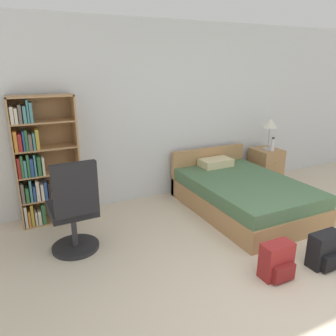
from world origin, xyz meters
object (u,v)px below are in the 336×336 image
bed (241,193)px  water_bottle (273,144)px  nightstand (265,166)px  backpack_red (277,261)px  office_chair (74,211)px  table_lamp (270,125)px  backpack_black (326,251)px  bookshelf (39,163)px

bed → water_bottle: 1.29m
nightstand → backpack_red: nightstand is taller
nightstand → backpack_red: bearing=-129.4°
bed → office_chair: size_ratio=1.79×
table_lamp → bed: bearing=-148.0°
office_chair → nightstand: size_ratio=1.77×
nightstand → backpack_black: 2.47m
office_chair → backpack_black: size_ratio=2.98×
water_bottle → nightstand: bearing=91.9°
bed → office_chair: 2.36m
backpack_black → water_bottle: bearing=60.8°
nightstand → water_bottle: (0.00, -0.12, 0.41)m
water_bottle → backpack_red: bearing=-131.1°
nightstand → table_lamp: table_lamp is taller
nightstand → table_lamp: size_ratio=1.17×
bed → water_bottle: water_bottle is taller
water_bottle → backpack_black: 2.43m
office_chair → backpack_red: (1.66, -1.30, -0.33)m
bed → water_bottle: bearing=28.0°
nightstand → water_bottle: water_bottle is taller
nightstand → water_bottle: 0.43m
office_chair → bed: bearing=3.3°
bed → water_bottle: size_ratio=8.63×
bookshelf → backpack_black: size_ratio=4.50×
bed → office_chair: bearing=-176.7°
office_chair → backpack_black: 2.65m
bed → nightstand: 1.25m
bookshelf → bed: (2.57, -0.82, -0.57)m
table_lamp → backpack_red: bearing=-129.7°
nightstand → table_lamp: (-0.00, -0.02, 0.72)m
table_lamp → backpack_black: 2.59m
office_chair → backpack_red: size_ratio=3.00×
bookshelf → backpack_black: bearing=-43.3°
bookshelf → backpack_black: (2.47, -2.33, -0.63)m
bookshelf → backpack_black: 3.45m
office_chair → water_bottle: (3.40, 0.69, 0.22)m
bookshelf → water_bottle: bookshelf is taller
water_bottle → backpack_red: (-1.74, -1.99, -0.55)m
bookshelf → nightstand: 3.65m
table_lamp → backpack_red: 2.84m
nightstand → bookshelf: bearing=177.7°
bed → backpack_red: 1.59m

